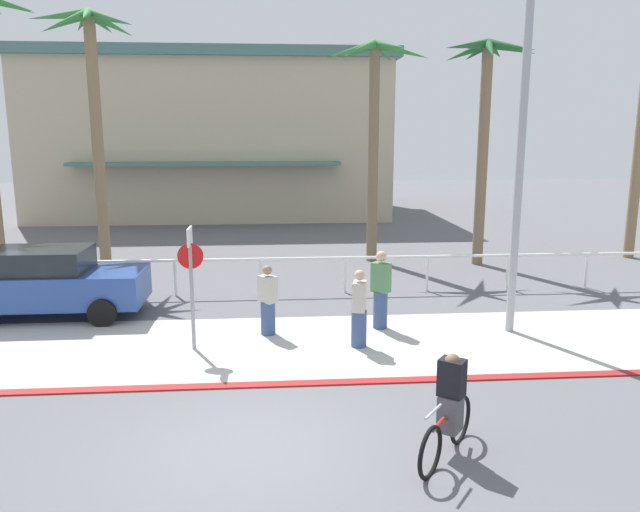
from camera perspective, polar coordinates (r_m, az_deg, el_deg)
The scene contains 15 objects.
ground_plane at distance 18.54m, azimuth -5.42°, elevation -2.38°, with size 80.00×80.00×0.00m, color #5B5B60.
sidewalk_strip at distance 12.97m, azimuth -5.78°, elevation -8.43°, with size 44.00×4.00×0.02m, color beige.
curb_paint at distance 11.11m, azimuth -6.00°, elevation -11.90°, with size 44.00×0.24×0.03m, color maroon.
building_backdrop at distance 35.25m, azimuth -9.74°, elevation 11.00°, with size 18.84×11.63×8.48m.
rail_fence at distance 16.89m, azimuth -5.55°, elevation -0.82°, with size 23.50×0.08×1.04m.
stop_sign_bike_lane at distance 12.56m, azimuth -11.98°, elevation -1.36°, with size 0.52×0.56×2.56m.
streetlight_curb at distance 13.64m, azimuth 18.71°, elevation 10.30°, with size 0.24×2.54×7.50m.
palm_tree_2 at distance 20.87m, azimuth -20.57°, elevation 15.68°, with size 3.11×3.36×8.14m.
palm_tree_3 at distance 21.15m, azimuth 5.06°, elevation 14.32°, with size 3.50×3.46×7.45m.
palm_tree_4 at distance 21.16m, azimuth 15.24°, elevation 13.91°, with size 3.34×2.88×7.38m.
car_blue_1 at distance 16.14m, azimuth -24.02°, elevation -2.23°, with size 4.40×2.02×1.69m.
cyclist_red_0 at distance 8.78m, azimuth 12.00°, elevation -13.79°, with size 1.16×1.48×1.50m.
pedestrian_0 at distance 13.50m, azimuth -4.91°, elevation -4.44°, with size 0.46×0.47×1.58m.
pedestrian_1 at distance 12.69m, azimuth 3.68°, elevation -5.26°, with size 0.39×0.45×1.66m.
pedestrian_2 at distance 13.90m, azimuth 5.70°, elevation -3.45°, with size 0.47×0.46×1.82m.
Camera 1 is at (0.33, -8.01, 4.39)m, focal length 34.20 mm.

